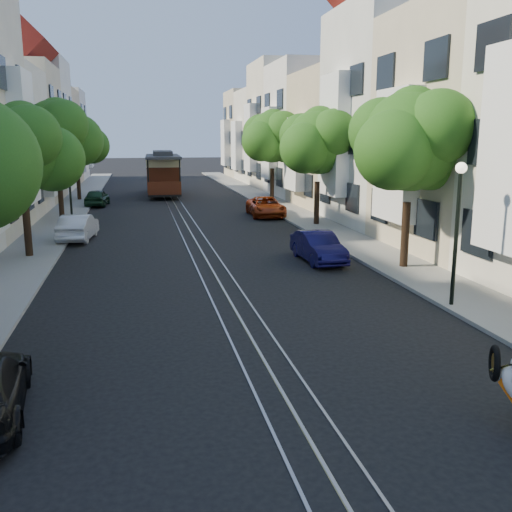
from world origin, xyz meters
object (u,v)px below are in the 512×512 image
tree_e_d (273,138)px  tree_w_b (22,151)px  tree_e_c (319,143)px  tree_e_b (412,143)px  parked_car_w_far (97,198)px  cable_car (163,172)px  tree_w_c (57,135)px  lamp_east (458,213)px  lamp_west (69,176)px  parked_car_e_mid (318,247)px  parked_car_w_mid (78,227)px  parked_car_e_far (266,207)px  tree_w_d (77,141)px

tree_e_d → tree_w_b: size_ratio=1.09×
tree_e_c → tree_e_d: tree_e_d is taller
tree_e_b → tree_e_c: size_ratio=1.03×
parked_car_w_far → tree_e_c: bearing=142.0°
tree_e_d → tree_e_c: bearing=-90.0°
tree_e_c → cable_car: (-7.76, 18.91, -2.56)m
tree_e_d → parked_car_w_far: (-12.86, 1.26, -4.25)m
tree_e_c → tree_w_c: 15.25m
tree_e_b → tree_w_c: tree_w_c is taller
lamp_east → lamp_west: (-12.60, 18.00, 0.00)m
lamp_east → parked_car_e_mid: lamp_east is taller
cable_car → tree_w_c: bearing=-114.1°
parked_car_e_mid → parked_car_w_mid: bearing=142.5°
parked_car_e_far → tree_w_d: bearing=139.2°
tree_e_d → lamp_west: (-13.56, -8.98, -2.02)m
cable_car → tree_e_c: bearing=-66.3°
tree_w_b → parked_car_w_far: 18.71m
tree_w_d → lamp_west: 14.11m
tree_e_c → tree_w_b: size_ratio=1.04×
tree_w_d → parked_car_e_far: bearing=-43.0°
tree_w_d → lamp_east: bearing=-67.2°
parked_car_e_far → parked_car_w_far: parked_car_w_far is taller
tree_w_b → tree_w_d: tree_w_d is taller
tree_e_b → parked_car_e_mid: 5.39m
lamp_west → tree_w_b: bearing=-96.0°
parked_car_e_far → lamp_east: bearing=-85.0°
tree_e_d → parked_car_w_mid: tree_e_d is taller
parked_car_e_far → parked_car_w_far: bearing=146.4°
lamp_east → parked_car_w_mid: 18.54m
tree_w_c → lamp_west: bearing=-74.2°
tree_w_b → parked_car_w_far: tree_w_b is taller
tree_w_d → tree_e_b: bearing=-61.9°
lamp_east → lamp_west: size_ratio=1.00×
tree_e_c → parked_car_w_far: size_ratio=1.80×
tree_w_b → parked_car_e_mid: tree_w_b is taller
tree_w_b → tree_w_c: tree_w_c is taller
tree_e_d → tree_w_d: (-14.40, 5.00, -0.27)m
tree_w_c → lamp_west: 3.81m
tree_w_c → tree_w_b: bearing=-90.0°
tree_e_b → tree_w_d: bearing=118.1°
tree_e_c → lamp_west: (-13.56, 2.02, -1.75)m
tree_w_d → parked_car_e_far: tree_w_d is taller
tree_w_d → parked_car_w_mid: tree_w_d is taller
cable_car → parked_car_e_mid: (4.90, -27.94, -1.43)m
lamp_east → parked_car_w_far: bearing=112.9°
tree_w_d → parked_car_w_mid: (1.54, -17.93, -3.96)m
tree_w_b → tree_w_c: (0.00, 11.00, 0.67)m
lamp_west → cable_car: bearing=71.0°
parked_car_w_mid → tree_w_b: bearing=75.4°
lamp_west → parked_car_e_far: lamp_west is taller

